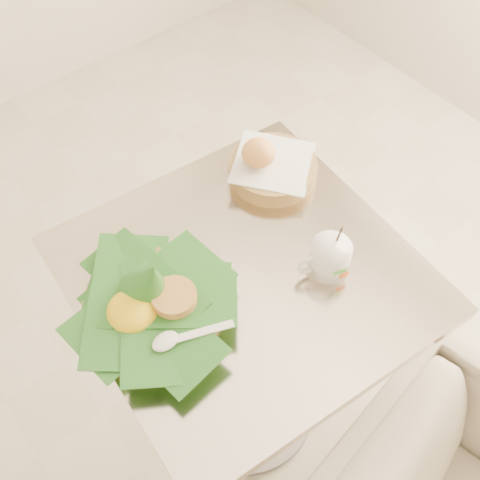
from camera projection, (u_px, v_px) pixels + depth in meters
floor at (203, 423)px, 1.87m from camera, size 3.60×3.60×0.00m
cafe_table at (245, 322)px, 1.48m from camera, size 0.75×0.75×0.75m
rice_basket at (150, 302)px, 1.21m from camera, size 0.34×0.34×0.17m
bread_basket at (270, 166)px, 1.45m from camera, size 0.26×0.26×0.11m
coffee_mug at (329, 257)px, 1.28m from camera, size 0.12×0.09×0.15m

